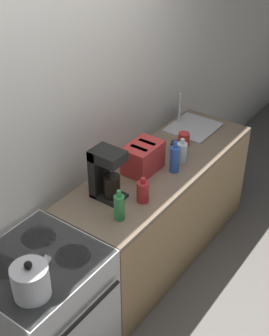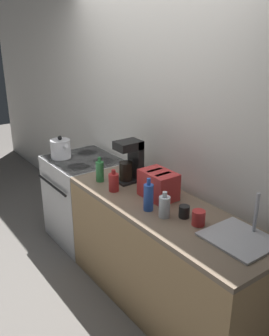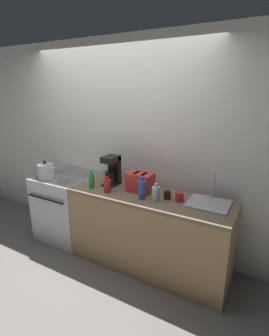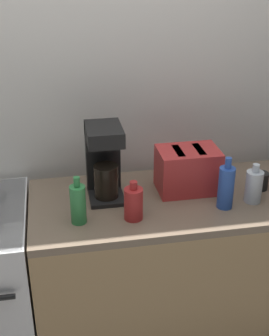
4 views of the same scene
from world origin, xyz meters
name	(u,v)px [view 4 (image 4 of 4)]	position (x,y,z in m)	size (l,w,h in m)	color
wall_back	(75,93)	(0.00, 0.71, 1.30)	(8.00, 0.05, 2.60)	silver
counter_block	(214,267)	(0.65, 0.31, 0.44)	(1.83, 0.62, 0.88)	tan
toaster	(188,170)	(0.50, 0.37, 0.99)	(0.29, 0.20, 0.21)	red
coffee_maker	(104,159)	(0.10, 0.40, 1.07)	(0.16, 0.21, 0.36)	black
bottle_clear	(254,186)	(0.76, 0.21, 0.96)	(0.08, 0.08, 0.19)	silver
bottle_red	(133,203)	(0.19, 0.16, 0.96)	(0.08, 0.08, 0.18)	#B72828
bottle_green	(78,204)	(-0.04, 0.18, 0.97)	(0.07, 0.07, 0.22)	#338C47
bottle_blue	(226,187)	(0.62, 0.18, 0.99)	(0.07, 0.07, 0.25)	#2D56B7
cup_black	(260,181)	(0.85, 0.32, 0.93)	(0.08, 0.08, 0.09)	black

